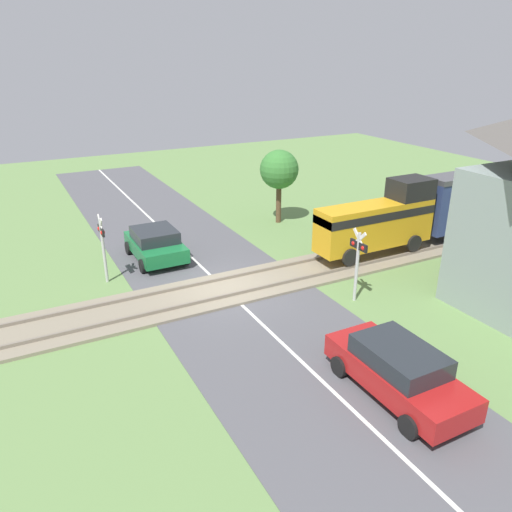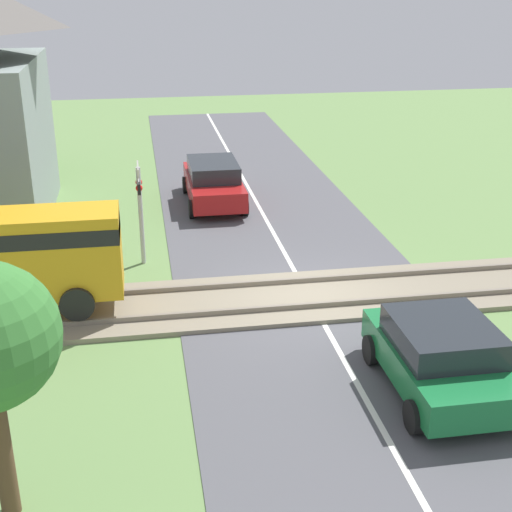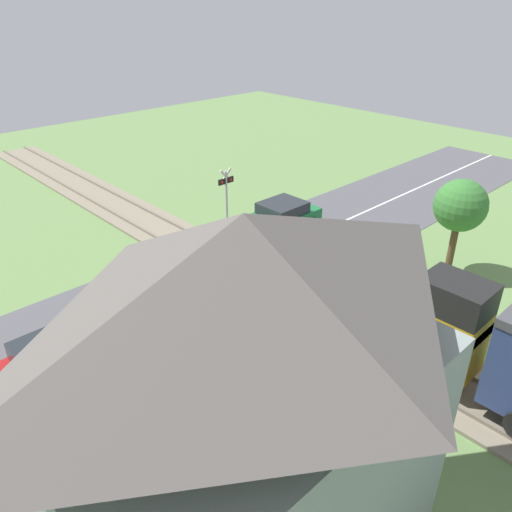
{
  "view_description": "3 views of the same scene",
  "coord_description": "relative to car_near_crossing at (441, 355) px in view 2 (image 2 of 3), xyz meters",
  "views": [
    {
      "loc": [
        15.93,
        -7.03,
        8.58
      ],
      "look_at": [
        0.0,
        1.31,
        1.2
      ],
      "focal_mm": 35.0,
      "sensor_mm": 36.0,
      "label": 1
    },
    {
      "loc": [
        -15.13,
        3.85,
        7.37
      ],
      "look_at": [
        0.0,
        1.31,
        1.2
      ],
      "focal_mm": 50.0,
      "sensor_mm": 36.0,
      "label": 2
    },
    {
      "loc": [
        11.56,
        13.55,
        10.1
      ],
      "look_at": [
        0.0,
        1.31,
        1.2
      ],
      "focal_mm": 35.0,
      "sensor_mm": 36.0,
      "label": 3
    }
  ],
  "objects": [
    {
      "name": "car_far_side",
      "position": [
        12.19,
        2.88,
        0.03
      ],
      "size": [
        4.27,
        1.89,
        1.47
      ],
      "color": "#A81919",
      "rests_on": "ground_plane"
    },
    {
      "name": "ground_plane",
      "position": [
        4.32,
        1.44,
        -0.75
      ],
      "size": [
        60.0,
        60.0,
        0.0
      ],
      "primitive_type": "plane",
      "color": "#66894C"
    },
    {
      "name": "track_bed",
      "position": [
        4.32,
        1.44,
        -0.68
      ],
      "size": [
        2.8,
        48.0,
        0.24
      ],
      "color": "gray",
      "rests_on": "ground_plane"
    },
    {
      "name": "tree_by_station",
      "position": [
        17.54,
        10.24,
        1.51
      ],
      "size": [
        2.37,
        2.37,
        3.46
      ],
      "color": "brown",
      "rests_on": "ground_plane"
    },
    {
      "name": "car_near_crossing",
      "position": [
        0.0,
        0.0,
        0.0
      ],
      "size": [
        3.6,
        2.07,
        1.41
      ],
      "color": "#197038",
      "rests_on": "ground_plane"
    },
    {
      "name": "crossing_signal_east_approach",
      "position": [
        7.27,
        5.34,
        1.05
      ],
      "size": [
        0.9,
        0.18,
        2.78
      ],
      "color": "#B7B7B7",
      "rests_on": "ground_plane"
    },
    {
      "name": "road_surface",
      "position": [
        4.32,
        1.44,
        -0.74
      ],
      "size": [
        48.0,
        6.4,
        0.02
      ],
      "color": "#515156",
      "rests_on": "ground_plane"
    }
  ]
}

